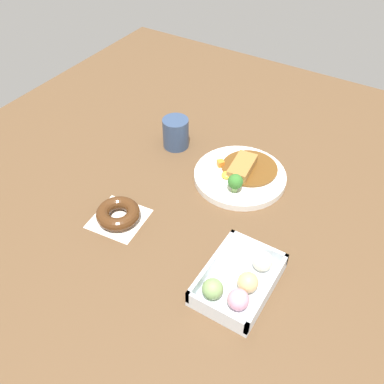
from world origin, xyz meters
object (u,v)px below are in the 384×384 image
Objects in this scene: curry_plate at (240,175)px; donut_box at (239,282)px; chocolate_ring_donut at (118,214)px; coffee_mug at (176,133)px.

donut_box is (-0.30, -0.15, 0.01)m from curry_plate.
chocolate_ring_donut is 0.32m from coffee_mug.
chocolate_ring_donut is at bearing -172.18° from coffee_mug.
donut_box is at bearing -94.14° from chocolate_ring_donut.
curry_plate is at bearing 26.46° from donut_box.
donut_box is 1.45× the size of chocolate_ring_donut.
curry_plate is at bearing -98.75° from coffee_mug.
curry_plate is 1.81× the size of chocolate_ring_donut.
curry_plate is 1.25× the size of donut_box.
donut_box is 0.50m from coffee_mug.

